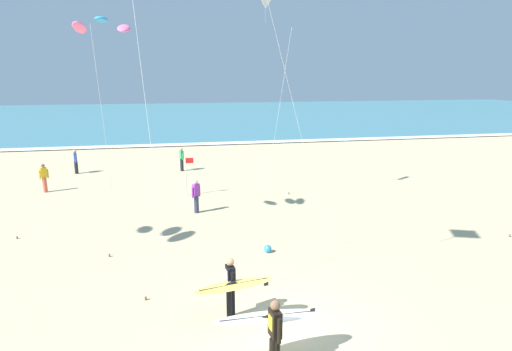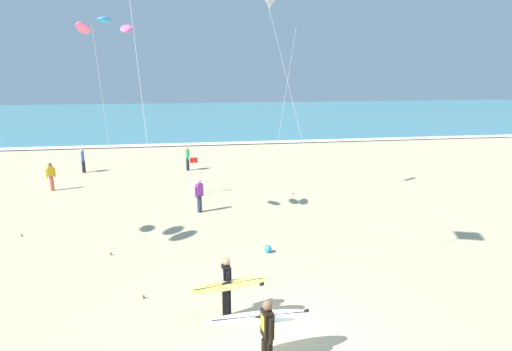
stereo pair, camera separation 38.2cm
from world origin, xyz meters
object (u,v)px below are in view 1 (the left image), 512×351
Objects in this scene: surfer_trailing at (232,285)px; lifeguard_flag at (187,172)px; surfer_lead at (272,324)px; kite_arc_cobalt_mid at (102,26)px; bystander_green_top at (182,159)px; bystander_yellow_top at (44,178)px; kite_diamond_ivory_near at (267,4)px; bystander_blue_top at (76,161)px; beach_ball at (268,249)px; bystander_purple_top at (196,196)px.

lifeguard_flag is (-0.60, 12.38, 0.22)m from surfer_trailing.
lifeguard_flag is (-1.18, 14.33, 0.22)m from surfer_lead.
kite_arc_cobalt_mid is 5.25× the size of bystander_green_top.
bystander_green_top is 8.51m from bystander_yellow_top.
kite_diamond_ivory_near is at bearing 23.21° from kite_arc_cobalt_mid.
bystander_blue_top is at bearing 80.33° from bystander_yellow_top.
surfer_trailing is at bearing 106.45° from surfer_lead.
bystander_yellow_top is 0.76× the size of lifeguard_flag.
kite_diamond_ivory_near is 11.16m from beach_ball.
bystander_purple_top is 12.09m from bystander_blue_top.
kite_diamond_ivory_near reaches higher than bystander_purple_top.
surfer_trailing is 18.57m from bystander_green_top.
bystander_yellow_top is (-8.22, 14.61, -0.23)m from surfer_trailing.
bystander_blue_top is 1.00× the size of bystander_yellow_top.
beach_ball is (10.13, -10.43, -0.67)m from bystander_yellow_top.
surfer_lead is at bearing -85.46° from bystander_purple_top.
surfer_lead is at bearing -73.55° from surfer_trailing.
bystander_yellow_top is (-7.90, 5.27, 0.00)m from bystander_purple_top.
lifeguard_flag is (0.09, -6.19, 0.45)m from bystander_green_top.
kite_diamond_ivory_near is (3.19, 10.23, 8.38)m from surfer_trailing.
bystander_blue_top is at bearing 111.35° from surfer_trailing.
lifeguard_flag is at bearing -89.16° from bystander_green_top.
kite_arc_cobalt_mid is 5.25× the size of bystander_purple_top.
surfer_lead is 20.56m from bystander_green_top.
beach_ball is (1.90, 4.18, -0.90)m from surfer_trailing.
lifeguard_flag is 7.50× the size of beach_ball.
bystander_yellow_top is at bearing -99.67° from bystander_blue_top.
bystander_green_top is at bearing 93.53° from surfer_lead.
bystander_yellow_top is 5.68× the size of beach_ball.
bystander_purple_top and bystander_green_top have the same top height.
surfer_trailing is 1.31× the size of bystander_blue_top.
bystander_blue_top is at bearing 135.64° from lifeguard_flag.
bystander_green_top is at bearing 27.67° from bystander_yellow_top.
surfer_lead is at bearing -85.31° from lifeguard_flag.
surfer_lead is at bearing -62.02° from bystander_yellow_top.
bystander_purple_top is 3.09m from lifeguard_flag.
surfer_trailing is at bearing -60.62° from bystander_yellow_top.
kite_diamond_ivory_near is 16.31m from bystander_blue_top.
kite_diamond_ivory_near is 6.54× the size of bystander_purple_top.
surfer_trailing is at bearing -88.04° from bystander_purple_top.
surfer_trailing reaches higher than bystander_green_top.
kite_diamond_ivory_near is 1.25× the size of kite_arc_cobalt_mid.
bystander_blue_top is at bearing 110.91° from surfer_lead.
kite_arc_cobalt_mid reaches higher than surfer_lead.
bystander_purple_top is 1.00× the size of bystander_blue_top.
surfer_trailing is 0.99× the size of lifeguard_flag.
surfer_lead reaches higher than bystander_purple_top.
surfer_trailing is 1.31× the size of bystander_yellow_top.
beach_ball is (9.36, -14.91, -0.67)m from bystander_blue_top.
surfer_trailing is at bearing -63.42° from kite_arc_cobalt_mid.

